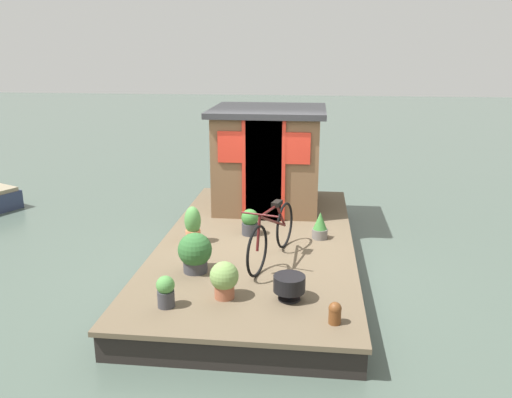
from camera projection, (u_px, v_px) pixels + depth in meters
The scene contains 12 objects.
ground_plane at pixel (257, 263), 8.09m from camera, with size 60.00×60.00×0.00m, color #47564C.
houseboat_deck at pixel (257, 251), 8.03m from camera, with size 5.80×2.89×0.40m.
houseboat_cabin at pixel (268, 157), 9.43m from camera, with size 1.92×2.01×1.80m.
bicycle at pixel (272, 235), 7.09m from camera, with size 1.70×0.62×0.81m.
potted_plant_mint at pixel (166, 291), 5.85m from camera, with size 0.21×0.21×0.37m.
potted_plant_sage at pixel (250, 222), 8.13m from camera, with size 0.27×0.27×0.41m.
potted_plant_basil at pixel (320, 226), 7.96m from camera, with size 0.24×0.24×0.42m.
potted_plant_lavender at pixel (193, 225), 7.78m from camera, with size 0.25×0.25×0.56m.
potted_plant_rosemary at pixel (195, 252), 6.75m from camera, with size 0.44×0.44×0.53m.
potted_plant_fern at pixel (224, 279), 6.05m from camera, with size 0.34×0.34×0.44m.
charcoal_grill at pixel (289, 284), 6.02m from camera, with size 0.37×0.37×0.30m.
mooring_bollard at pixel (335, 312), 5.51m from camera, with size 0.14×0.14×0.24m.
Camera 1 is at (-7.44, -0.82, 3.22)m, focal length 36.57 mm.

